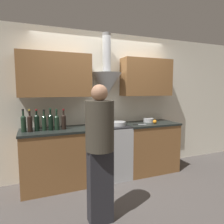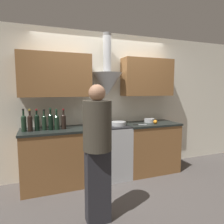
{
  "view_description": "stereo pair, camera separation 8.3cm",
  "coord_description": "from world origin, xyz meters",
  "px_view_note": "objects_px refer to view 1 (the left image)",
  "views": [
    {
      "loc": [
        -1.25,
        -2.92,
        1.57
      ],
      "look_at": [
        0.0,
        0.21,
        1.19
      ],
      "focal_mm": 32.0,
      "sensor_mm": 36.0,
      "label": 1
    },
    {
      "loc": [
        -1.17,
        -2.95,
        1.57
      ],
      "look_at": [
        0.0,
        0.21,
        1.19
      ],
      "focal_mm": 32.0,
      "sensor_mm": 36.0,
      "label": 2
    }
  ],
  "objects_px": {
    "stove_range": "(110,151)",
    "wine_bottle_4": "(51,121)",
    "mixing_bowl": "(118,124)",
    "wine_bottle_5": "(57,122)",
    "stock_pot": "(102,122)",
    "saucepan": "(148,120)",
    "wine_bottle_2": "(37,122)",
    "orange_fruit": "(155,122)",
    "wine_bottle_1": "(30,123)",
    "wine_bottle_3": "(44,122)",
    "wine_bottle_0": "(23,123)",
    "wine_bottle_6": "(64,121)",
    "person_foreground_left": "(100,148)"
  },
  "relations": [
    {
      "from": "stove_range",
      "to": "wine_bottle_4",
      "type": "distance_m",
      "value": 1.17
    },
    {
      "from": "mixing_bowl",
      "to": "wine_bottle_5",
      "type": "bearing_deg",
      "value": -179.78
    },
    {
      "from": "stock_pot",
      "to": "saucepan",
      "type": "distance_m",
      "value": 0.97
    },
    {
      "from": "wine_bottle_2",
      "to": "saucepan",
      "type": "height_order",
      "value": "wine_bottle_2"
    },
    {
      "from": "wine_bottle_2",
      "to": "wine_bottle_4",
      "type": "xyz_separation_m",
      "value": [
        0.2,
        -0.02,
        0.0
      ]
    },
    {
      "from": "orange_fruit",
      "to": "wine_bottle_1",
      "type": "bearing_deg",
      "value": 177.66
    },
    {
      "from": "wine_bottle_5",
      "to": "orange_fruit",
      "type": "relative_size",
      "value": 4.45
    },
    {
      "from": "wine_bottle_3",
      "to": "stock_pot",
      "type": "xyz_separation_m",
      "value": [
        0.95,
        0.05,
        -0.06
      ]
    },
    {
      "from": "wine_bottle_0",
      "to": "wine_bottle_6",
      "type": "xyz_separation_m",
      "value": [
        0.59,
        -0.01,
        -0.01
      ]
    },
    {
      "from": "wine_bottle_2",
      "to": "wine_bottle_4",
      "type": "height_order",
      "value": "wine_bottle_4"
    },
    {
      "from": "stove_range",
      "to": "saucepan",
      "type": "height_order",
      "value": "saucepan"
    },
    {
      "from": "wine_bottle_5",
      "to": "stock_pot",
      "type": "bearing_deg",
      "value": 5.36
    },
    {
      "from": "person_foreground_left",
      "to": "wine_bottle_2",
      "type": "bearing_deg",
      "value": 120.96
    },
    {
      "from": "stove_range",
      "to": "mixing_bowl",
      "type": "bearing_deg",
      "value": -15.56
    },
    {
      "from": "wine_bottle_1",
      "to": "orange_fruit",
      "type": "relative_size",
      "value": 4.63
    },
    {
      "from": "wine_bottle_4",
      "to": "wine_bottle_6",
      "type": "distance_m",
      "value": 0.2
    },
    {
      "from": "wine_bottle_6",
      "to": "mixing_bowl",
      "type": "bearing_deg",
      "value": -0.06
    },
    {
      "from": "wine_bottle_1",
      "to": "wine_bottle_2",
      "type": "relative_size",
      "value": 1.01
    },
    {
      "from": "wine_bottle_2",
      "to": "stove_range",
      "type": "bearing_deg",
      "value": 0.93
    },
    {
      "from": "wine_bottle_6",
      "to": "wine_bottle_2",
      "type": "bearing_deg",
      "value": 177.32
    },
    {
      "from": "wine_bottle_2",
      "to": "orange_fruit",
      "type": "height_order",
      "value": "wine_bottle_2"
    },
    {
      "from": "wine_bottle_0",
      "to": "person_foreground_left",
      "type": "distance_m",
      "value": 1.38
    },
    {
      "from": "wine_bottle_1",
      "to": "wine_bottle_4",
      "type": "bearing_deg",
      "value": 0.08
    },
    {
      "from": "wine_bottle_6",
      "to": "person_foreground_left",
      "type": "distance_m",
      "value": 1.11
    },
    {
      "from": "saucepan",
      "to": "person_foreground_left",
      "type": "relative_size",
      "value": 0.12
    },
    {
      "from": "wine_bottle_0",
      "to": "wine_bottle_6",
      "type": "height_order",
      "value": "wine_bottle_0"
    },
    {
      "from": "wine_bottle_5",
      "to": "stock_pot",
      "type": "height_order",
      "value": "wine_bottle_5"
    },
    {
      "from": "wine_bottle_2",
      "to": "person_foreground_left",
      "type": "distance_m",
      "value": 1.28
    },
    {
      "from": "stove_range",
      "to": "person_foreground_left",
      "type": "bearing_deg",
      "value": -116.47
    },
    {
      "from": "orange_fruit",
      "to": "person_foreground_left",
      "type": "relative_size",
      "value": 0.04
    },
    {
      "from": "wine_bottle_2",
      "to": "wine_bottle_5",
      "type": "relative_size",
      "value": 1.03
    },
    {
      "from": "wine_bottle_2",
      "to": "wine_bottle_4",
      "type": "bearing_deg",
      "value": -6.88
    },
    {
      "from": "mixing_bowl",
      "to": "person_foreground_left",
      "type": "relative_size",
      "value": 0.16
    },
    {
      "from": "stock_pot",
      "to": "mixing_bowl",
      "type": "relative_size",
      "value": 1.01
    },
    {
      "from": "wine_bottle_5",
      "to": "wine_bottle_0",
      "type": "bearing_deg",
      "value": 177.73
    },
    {
      "from": "stove_range",
      "to": "wine_bottle_5",
      "type": "xyz_separation_m",
      "value": [
        -0.91,
        -0.04,
        0.6
      ]
    },
    {
      "from": "wine_bottle_3",
      "to": "person_foreground_left",
      "type": "xyz_separation_m",
      "value": [
        0.54,
        -1.09,
        -0.17
      ]
    },
    {
      "from": "person_foreground_left",
      "to": "wine_bottle_3",
      "type": "bearing_deg",
      "value": 116.58
    },
    {
      "from": "wine_bottle_2",
      "to": "wine_bottle_6",
      "type": "distance_m",
      "value": 0.4
    },
    {
      "from": "wine_bottle_0",
      "to": "wine_bottle_3",
      "type": "xyz_separation_m",
      "value": [
        0.29,
        0.01,
        -0.01
      ]
    },
    {
      "from": "wine_bottle_2",
      "to": "orange_fruit",
      "type": "distance_m",
      "value": 2.05
    },
    {
      "from": "wine_bottle_4",
      "to": "wine_bottle_1",
      "type": "bearing_deg",
      "value": -179.92
    },
    {
      "from": "wine_bottle_5",
      "to": "person_foreground_left",
      "type": "distance_m",
      "value": 1.13
    },
    {
      "from": "orange_fruit",
      "to": "wine_bottle_5",
      "type": "bearing_deg",
      "value": 177.11
    },
    {
      "from": "wine_bottle_3",
      "to": "wine_bottle_6",
      "type": "height_order",
      "value": "wine_bottle_6"
    },
    {
      "from": "wine_bottle_2",
      "to": "mixing_bowl",
      "type": "relative_size",
      "value": 1.26
    },
    {
      "from": "wine_bottle_0",
      "to": "mixing_bowl",
      "type": "height_order",
      "value": "wine_bottle_0"
    },
    {
      "from": "wine_bottle_1",
      "to": "person_foreground_left",
      "type": "height_order",
      "value": "person_foreground_left"
    },
    {
      "from": "stock_pot",
      "to": "wine_bottle_4",
      "type": "bearing_deg",
      "value": -175.17
    },
    {
      "from": "wine_bottle_2",
      "to": "wine_bottle_3",
      "type": "xyz_separation_m",
      "value": [
        0.11,
        0.0,
        -0.01
      ]
    }
  ]
}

